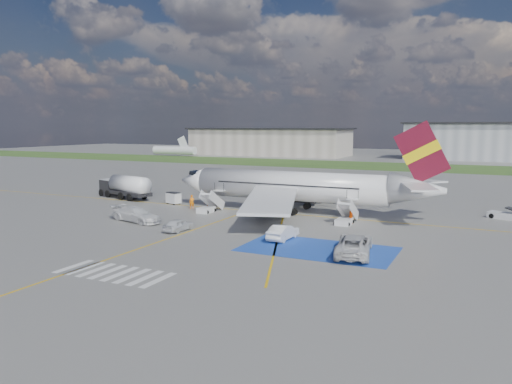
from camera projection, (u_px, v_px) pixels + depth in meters
ground at (242, 231)px, 53.80m from camera, size 400.00×400.00×0.00m
grass_strip at (398, 167)px, 138.67m from camera, size 400.00×30.00×0.01m
taxiway_line_main at (284, 214)px, 64.52m from camera, size 120.00×0.20×0.01m
taxiway_line_cross at (146, 246)px, 47.01m from camera, size 0.20×60.00×0.01m
taxiway_line_diag at (284, 214)px, 64.52m from camera, size 20.71×56.45×0.01m
staging_box at (318, 249)px, 45.93m from camera, size 14.00×8.00×0.01m
crosswalk at (114, 273)px, 38.49m from camera, size 9.00×4.00×0.01m
terminal_west at (269, 142)px, 192.90m from camera, size 60.00×22.00×10.00m
terminal_centre at (482, 142)px, 165.02m from camera, size 48.00×18.00×12.00m
airliner at (301, 187)px, 65.21m from camera, size 36.81×32.95×11.92m
airstairs_fwd at (208, 207)px, 65.57m from camera, size 1.90×5.20×3.60m
airstairs_aft at (345, 219)px, 57.63m from camera, size 1.90×5.20×3.60m
fuel_tanker at (125, 189)px, 77.90m from camera, size 10.94×5.67×3.62m
gpu_cart at (173, 199)px, 72.28m from camera, size 2.34×1.83×1.72m
belt_loader at (510, 216)px, 60.37m from camera, size 5.26×3.33×1.53m
car_silver_a at (179, 225)px, 53.77m from camera, size 1.85×4.13×1.38m
car_silver_b at (283, 232)px, 49.77m from camera, size 1.81×4.71×1.53m
van_white_a at (354, 241)px, 44.11m from camera, size 3.98×6.69×2.35m
van_white_b at (136, 212)px, 59.10m from camera, size 6.23×3.82×2.28m
crew_fwd at (192, 202)px, 68.26m from camera, size 0.81×0.71×1.88m
crew_nose at (207, 203)px, 68.14m from camera, size 0.97×1.05×1.73m
crew_aft at (351, 216)px, 57.66m from camera, size 0.92×1.19×1.88m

